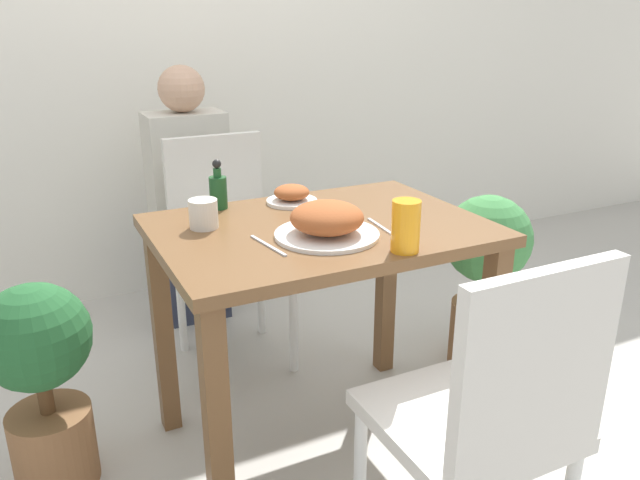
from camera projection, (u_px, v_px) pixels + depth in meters
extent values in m
plane|color=#B7B2A8|center=(320.00, 439.00, 2.13)|extent=(16.00, 16.00, 0.00)
cube|color=white|center=(179.00, 30.00, 2.99)|extent=(8.00, 0.05, 2.60)
cube|color=brown|center=(320.00, 230.00, 1.88)|extent=(0.97, 0.70, 0.04)
cube|color=brown|center=(218.00, 434.00, 1.57)|extent=(0.06, 0.06, 0.74)
cube|color=brown|center=(489.00, 356.00, 1.94)|extent=(0.06, 0.06, 0.74)
cube|color=brown|center=(163.00, 332.00, 2.08)|extent=(0.06, 0.06, 0.74)
cube|color=brown|center=(386.00, 285.00, 2.44)|extent=(0.06, 0.06, 0.74)
cube|color=silver|center=(465.00, 419.00, 1.49)|extent=(0.42, 0.42, 0.04)
cube|color=silver|center=(536.00, 371.00, 1.24)|extent=(0.40, 0.04, 0.44)
cylinder|color=white|center=(468.00, 438.00, 1.79)|extent=(0.03, 0.03, 0.44)
cylinder|color=white|center=(360.00, 476.00, 1.65)|extent=(0.03, 0.03, 0.44)
cube|color=silver|center=(233.00, 259.00, 2.47)|extent=(0.42, 0.42, 0.04)
cube|color=silver|center=(215.00, 189.00, 2.55)|extent=(0.40, 0.04, 0.44)
cylinder|color=white|center=(205.00, 342.00, 2.32)|extent=(0.03, 0.03, 0.44)
cylinder|color=white|center=(294.00, 322.00, 2.47)|extent=(0.03, 0.03, 0.44)
cylinder|color=white|center=(181.00, 304.00, 2.63)|extent=(0.03, 0.03, 0.44)
cylinder|color=white|center=(261.00, 288.00, 2.78)|extent=(0.03, 0.03, 0.44)
cylinder|color=white|center=(327.00, 235.00, 1.77)|extent=(0.30, 0.30, 0.01)
ellipsoid|color=#A35128|center=(327.00, 218.00, 1.75)|extent=(0.21, 0.21, 0.09)
cylinder|color=white|center=(292.00, 201.00, 2.08)|extent=(0.17, 0.17, 0.01)
ellipsoid|color=#A35128|center=(292.00, 192.00, 2.07)|extent=(0.12, 0.12, 0.05)
cylinder|color=silver|center=(203.00, 214.00, 1.83)|extent=(0.08, 0.08, 0.09)
cylinder|color=orange|center=(406.00, 226.00, 1.64)|extent=(0.08, 0.08, 0.14)
cylinder|color=#194C23|center=(218.00, 193.00, 2.01)|extent=(0.06, 0.06, 0.10)
cylinder|color=#194C23|center=(217.00, 173.00, 1.99)|extent=(0.03, 0.03, 0.03)
sphere|color=black|center=(217.00, 164.00, 1.98)|extent=(0.03, 0.03, 0.03)
cube|color=silver|center=(268.00, 245.00, 1.69)|extent=(0.03, 0.19, 0.00)
cube|color=silver|center=(381.00, 227.00, 1.84)|extent=(0.02, 0.17, 0.00)
cylinder|color=brown|center=(54.00, 447.00, 1.90)|extent=(0.25, 0.25, 0.25)
cylinder|color=brown|center=(46.00, 398.00, 1.84)|extent=(0.04, 0.04, 0.09)
sphere|color=#235B2D|center=(35.00, 337.00, 1.77)|extent=(0.31, 0.31, 0.31)
cylinder|color=brown|center=(479.00, 333.00, 2.56)|extent=(0.24, 0.24, 0.27)
cylinder|color=brown|center=(483.00, 291.00, 2.50)|extent=(0.04, 0.04, 0.10)
sphere|color=#428947|center=(488.00, 239.00, 2.42)|extent=(0.34, 0.34, 0.34)
cube|color=#2D3347|center=(195.00, 271.00, 2.95)|extent=(0.28, 0.20, 0.45)
cube|color=beige|center=(187.00, 171.00, 2.78)|extent=(0.34, 0.22, 0.52)
sphere|color=tan|center=(181.00, 89.00, 2.66)|extent=(0.20, 0.20, 0.20)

